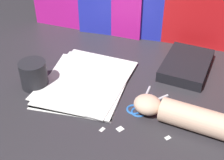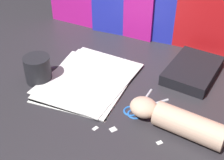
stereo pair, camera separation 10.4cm
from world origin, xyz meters
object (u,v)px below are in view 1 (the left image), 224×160
at_px(paper_stack, 86,82).
at_px(scissors, 141,105).
at_px(mug, 34,74).
at_px(hand_forearm, 182,115).
at_px(book_closed, 187,65).

relative_size(paper_stack, scissors, 2.26).
bearing_deg(mug, paper_stack, 22.70).
distance_m(hand_forearm, mug, 0.52).
bearing_deg(paper_stack, scissors, -16.59).
xyz_separation_m(paper_stack, mug, (-0.16, -0.07, 0.04)).
bearing_deg(scissors, paper_stack, 163.41).
xyz_separation_m(scissors, mug, (-0.39, -0.00, 0.04)).
bearing_deg(hand_forearm, book_closed, 93.75).
xyz_separation_m(scissors, hand_forearm, (0.13, -0.04, 0.03)).
relative_size(book_closed, mug, 2.72).
bearing_deg(book_closed, hand_forearm, -86.25).
relative_size(book_closed, hand_forearm, 0.87).
relative_size(hand_forearm, mug, 3.12).
height_order(hand_forearm, mug, mug).
bearing_deg(scissors, mug, -179.53).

